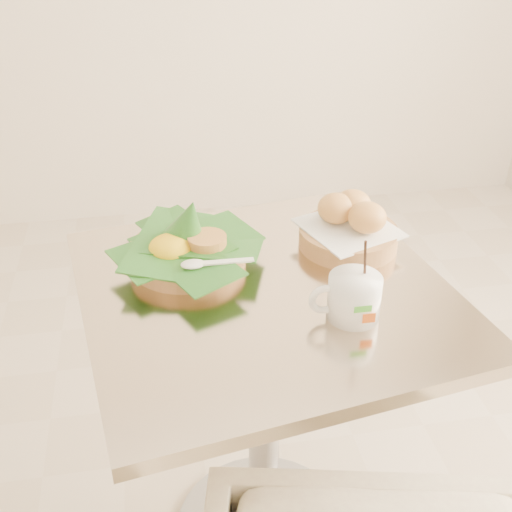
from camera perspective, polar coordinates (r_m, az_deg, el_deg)
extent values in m
cylinder|color=gray|center=(1.50, 0.72, -14.88)|extent=(0.07, 0.07, 0.69)
cube|color=beige|center=(1.27, 0.83, -3.40)|extent=(0.80, 0.80, 0.03)
cylinder|color=tan|center=(1.34, -6.11, 0.18)|extent=(0.24, 0.24, 0.04)
cone|color=#1D611B|center=(1.31, -6.03, 3.12)|extent=(0.15, 0.15, 0.12)
ellipsoid|color=yellow|center=(1.31, -7.59, 0.73)|extent=(0.09, 0.09, 0.05)
cylinder|color=#CC9347|center=(1.31, -4.36, 1.35)|extent=(0.08, 0.08, 0.02)
cylinder|color=tan|center=(1.40, 8.19, 1.69)|extent=(0.21, 0.21, 0.04)
cube|color=white|center=(1.39, 8.25, 2.49)|extent=(0.23, 0.23, 0.01)
ellipsoid|color=#B26F29|center=(1.39, 7.14, 4.23)|extent=(0.08, 0.08, 0.06)
ellipsoid|color=#B26F29|center=(1.36, 9.86, 3.39)|extent=(0.08, 0.08, 0.06)
ellipsoid|color=#B26F29|center=(1.41, 8.58, 4.54)|extent=(0.08, 0.08, 0.06)
cylinder|color=white|center=(1.17, 8.72, -3.64)|extent=(0.10, 0.10, 0.08)
torus|color=white|center=(1.16, 6.14, -3.85)|extent=(0.06, 0.01, 0.06)
cylinder|color=#4D2A16|center=(1.15, 8.87, -2.09)|extent=(0.09, 0.09, 0.01)
cylinder|color=black|center=(1.15, 9.66, -0.80)|extent=(0.03, 0.04, 0.12)
cube|color=green|center=(1.13, 9.49, -4.69)|extent=(0.03, 0.00, 0.01)
cube|color=orange|center=(1.14, 10.01, -5.47)|extent=(0.02, 0.00, 0.02)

